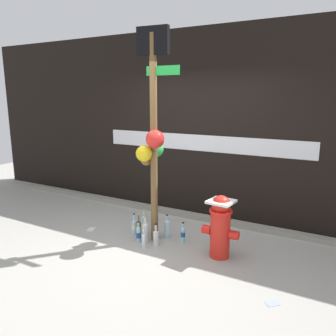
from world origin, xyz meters
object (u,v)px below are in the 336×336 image
(bottle_1, at_px, (144,223))
(bottle_2, at_px, (144,239))
(memorial_post, at_px, (152,130))
(bottle_5, at_px, (145,232))
(bottle_0, at_px, (138,234))
(fire_hydrant, at_px, (220,225))
(bottle_9, at_px, (134,226))
(bottle_7, at_px, (156,237))
(bottle_3, at_px, (156,226))
(bottle_4, at_px, (167,228))
(bottle_8, at_px, (139,229))
(bottle_6, at_px, (183,234))

(bottle_1, bearing_deg, bottle_2, -58.10)
(memorial_post, distance_m, bottle_5, 1.45)
(bottle_0, bearing_deg, bottle_5, 26.91)
(fire_hydrant, xyz_separation_m, bottle_9, (-1.39, 0.06, -0.31))
(bottle_5, relative_size, bottle_7, 1.15)
(bottle_9, bearing_deg, bottle_1, 48.80)
(bottle_2, distance_m, bottle_3, 0.40)
(bottle_1, height_order, bottle_5, bottle_5)
(memorial_post, height_order, bottle_4, memorial_post)
(fire_hydrant, xyz_separation_m, bottle_7, (-0.90, -0.13, -0.31))
(bottle_0, relative_size, bottle_2, 1.02)
(bottle_3, bearing_deg, bottle_2, -84.71)
(bottle_3, distance_m, bottle_8, 0.26)
(bottle_5, bearing_deg, bottle_2, -64.56)
(bottle_5, relative_size, bottle_6, 1.21)
(bottle_7, bearing_deg, bottle_8, 165.43)
(bottle_1, bearing_deg, bottle_4, 2.26)
(bottle_5, bearing_deg, bottle_8, 158.33)
(fire_hydrant, distance_m, bottle_1, 1.33)
(bottle_7, xyz_separation_m, bottle_8, (-0.34, 0.09, 0.02))
(fire_hydrant, xyz_separation_m, bottle_6, (-0.61, 0.15, -0.30))
(fire_hydrant, xyz_separation_m, bottle_2, (-1.01, -0.26, -0.31))
(bottle_5, distance_m, bottle_8, 0.17)
(bottle_3, distance_m, bottle_6, 0.44)
(bottle_3, bearing_deg, bottle_7, -59.68)
(bottle_0, distance_m, bottle_3, 0.31)
(bottle_6, bearing_deg, bottle_5, -152.87)
(bottle_1, xyz_separation_m, bottle_9, (-0.11, -0.12, -0.03))
(bottle_2, distance_m, bottle_9, 0.50)
(bottle_6, bearing_deg, memorial_post, -161.55)
(memorial_post, xyz_separation_m, bottle_8, (-0.22, -0.05, -1.46))
(memorial_post, bearing_deg, fire_hydrant, -0.53)
(bottle_7, bearing_deg, bottle_1, 141.68)
(fire_hydrant, xyz_separation_m, bottle_1, (-1.28, 0.18, -0.28))
(bottle_3, xyz_separation_m, bottle_9, (-0.34, -0.07, -0.05))
(bottle_8, bearing_deg, fire_hydrant, 1.77)
(bottle_0, xyz_separation_m, bottle_4, (0.28, 0.34, 0.03))
(fire_hydrant, relative_size, bottle_8, 2.21)
(bottle_7, relative_size, bottle_9, 0.99)
(bottle_3, xyz_separation_m, bottle_8, (-0.19, -0.17, -0.02))
(bottle_6, xyz_separation_m, bottle_9, (-0.78, -0.09, -0.01))
(bottle_0, bearing_deg, bottle_4, 50.45)
(bottle_6, xyz_separation_m, bottle_8, (-0.63, -0.19, 0.02))
(bottle_3, distance_m, bottle_5, 0.23)
(bottle_3, height_order, bottle_9, bottle_3)
(bottle_0, height_order, bottle_1, bottle_1)
(fire_hydrant, distance_m, bottle_4, 0.96)
(bottle_4, bearing_deg, bottle_9, -164.58)
(memorial_post, distance_m, fire_hydrant, 1.55)
(bottle_4, relative_size, bottle_7, 1.10)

